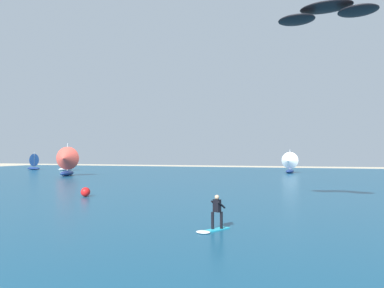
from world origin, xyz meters
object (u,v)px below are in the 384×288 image
Objects in this scene: kite at (326,12)px; sailboat_mid_right at (66,161)px; marker_buoy at (86,192)px; kitesurfer at (214,218)px; sailboat_trailing at (32,161)px; sailboat_heeled_over at (289,162)px; sailboat_outermost at (64,163)px.

kite is 1.05× the size of sailboat_mid_right.
kitesurfer is at bearing -34.87° from marker_buoy.
sailboat_mid_right is 28.83m from sailboat_trailing.
sailboat_heeled_over is at bearing 30.32° from sailboat_mid_right.
sailboat_trailing is 59.10m from marker_buoy.
marker_buoy is at bearing -49.39° from sailboat_mid_right.
sailboat_heeled_over reaches higher than marker_buoy.
kite is at bearing -11.50° from marker_buoy.
sailboat_outermost is 51.43m from marker_buoy.
marker_buoy is at bearing 145.13° from kitesurfer.
marker_buoy is at bearing 168.50° from kite.
kite reaches higher than kitesurfer.
kitesurfer is 47.04m from sailboat_mid_right.
sailboat_outermost is at bearing -175.15° from sailboat_heeled_over.
sailboat_trailing is at bearing 142.42° from sailboat_mid_right.
sailboat_outermost is at bearing -7.61° from sailboat_trailing.
marker_buoy is at bearing -43.66° from sailboat_trailing.
sailboat_mid_right is at bearing 145.24° from kite.
sailboat_heeled_over is at bearing 71.16° from marker_buoy.
kitesurfer is 16.78m from marker_buoy.
kitesurfer is at bearing -91.18° from sailboat_heeled_over.
kite is 48.65m from sailboat_heeled_over.
sailboat_outermost is (-46.70, 49.07, 1.11)m from kitesurfer.
sailboat_mid_right is 1.30× the size of sailboat_trailing.
sailboat_heeled_over is at bearing 95.18° from kite.
sailboat_trailing is (-61.89, 44.68, -10.10)m from kite.
sailboat_trailing is (-57.60, -2.74, -0.15)m from sailboat_heeled_over.
sailboat_mid_right reaches higher than sailboat_outermost.
sailboat_trailing is at bearing 144.17° from kite.
sailboat_mid_right is at bearing 130.61° from marker_buoy.
sailboat_trailing is at bearing 138.28° from kitesurfer.
sailboat_trailing reaches higher than sailboat_outermost.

